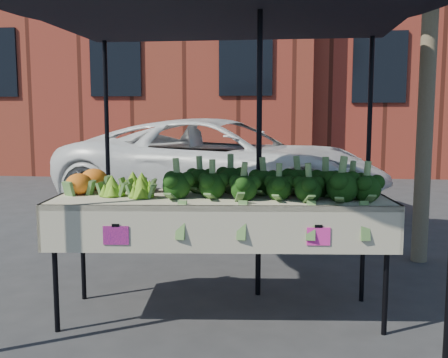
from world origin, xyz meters
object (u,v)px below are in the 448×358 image
(table, at_px, (221,256))
(vehicle, at_px, (223,44))
(street_tree, at_px, (430,32))
(canopy, at_px, (217,129))

(table, distance_m, vehicle, 4.89)
(table, bearing_deg, street_tree, 42.33)
(table, xyz_separation_m, vehicle, (-0.51, 4.38, 2.11))
(table, bearing_deg, vehicle, 96.68)
(vehicle, distance_m, street_tree, 3.59)
(canopy, distance_m, vehicle, 4.02)
(table, bearing_deg, canopy, 100.05)
(vehicle, relative_size, street_tree, 1.12)
(canopy, height_order, street_tree, street_tree)
(canopy, relative_size, vehicle, 0.62)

